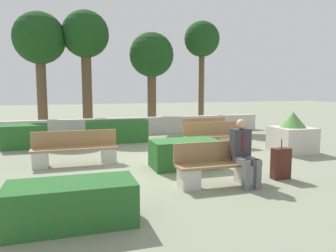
{
  "coord_description": "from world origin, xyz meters",
  "views": [
    {
      "loc": [
        -2.46,
        -7.88,
        1.96
      ],
      "look_at": [
        0.11,
        0.5,
        0.9
      ],
      "focal_mm": 35.0,
      "sensor_mm": 36.0,
      "label": 1
    }
  ],
  "objects": [
    {
      "name": "suitcase",
      "position": [
        1.83,
        -2.08,
        0.33
      ],
      "size": [
        0.39,
        0.2,
        0.86
      ],
      "color": "#471E19",
      "rests_on": "ground_plane"
    },
    {
      "name": "bench_front",
      "position": [
        0.35,
        -2.07,
        0.32
      ],
      "size": [
        1.72,
        0.49,
        0.85
      ],
      "color": "#937047",
      "rests_on": "ground_plane"
    },
    {
      "name": "hedge_block_mid_right",
      "position": [
        -3.81,
        3.37,
        0.37
      ],
      "size": [
        1.33,
        0.9,
        0.75
      ],
      "color": "#286028",
      "rests_on": "ground_plane"
    },
    {
      "name": "hedge_block_near_right",
      "position": [
        -2.46,
        -3.21,
        0.31
      ],
      "size": [
        1.79,
        0.82,
        0.62
      ],
      "color": "#286028",
      "rests_on": "ground_plane"
    },
    {
      "name": "tree_center_right",
      "position": [
        1.22,
        6.66,
        3.28
      ],
      "size": [
        1.99,
        1.99,
        4.38
      ],
      "color": "brown",
      "rests_on": "ground_plane"
    },
    {
      "name": "person_seated_man",
      "position": [
        0.84,
        -2.21,
        0.72
      ],
      "size": [
        0.38,
        0.64,
        1.31
      ],
      "color": "slate",
      "rests_on": "ground_plane"
    },
    {
      "name": "hedge_block_near_left",
      "position": [
        -0.84,
        3.49,
        0.39
      ],
      "size": [
        2.11,
        0.6,
        0.79
      ],
      "color": "#286028",
      "rests_on": "ground_plane"
    },
    {
      "name": "bench_right_side",
      "position": [
        -2.33,
        0.51,
        0.34
      ],
      "size": [
        2.1,
        0.48,
        0.85
      ],
      "rotation": [
        0.0,
        0.0,
        0.14
      ],
      "color": "#937047",
      "rests_on": "ground_plane"
    },
    {
      "name": "bench_back",
      "position": [
        2.18,
        2.67,
        0.32
      ],
      "size": [
        1.66,
        0.49,
        0.85
      ],
      "rotation": [
        0.0,
        0.0,
        0.15
      ],
      "color": "#937047",
      "rests_on": "ground_plane"
    },
    {
      "name": "ground_plane",
      "position": [
        0.0,
        0.0,
        0.0
      ],
      "size": [
        60.0,
        60.0,
        0.0
      ],
      "primitive_type": "plane",
      "color": "gray"
    },
    {
      "name": "bench_left_side",
      "position": [
        1.98,
        1.36,
        0.34
      ],
      "size": [
        2.18,
        0.48,
        0.85
      ],
      "rotation": [
        0.0,
        0.0,
        0.18
      ],
      "color": "#937047",
      "rests_on": "ground_plane"
    },
    {
      "name": "tree_center_left",
      "position": [
        -1.64,
        6.85,
        4.01
      ],
      "size": [
        2.0,
        2.0,
        5.19
      ],
      "color": "brown",
      "rests_on": "ground_plane"
    },
    {
      "name": "tree_leftmost",
      "position": [
        -3.49,
        6.89,
        3.83
      ],
      "size": [
        2.14,
        2.14,
        5.02
      ],
      "color": "brown",
      "rests_on": "ground_plane"
    },
    {
      "name": "planter_corner_left",
      "position": [
        3.92,
        0.27,
        0.52
      ],
      "size": [
        1.09,
        1.09,
        1.21
      ],
      "color": "beige",
      "rests_on": "ground_plane"
    },
    {
      "name": "tree_rightmost",
      "position": [
        3.69,
        6.74,
        4.06
      ],
      "size": [
        1.66,
        1.66,
        5.02
      ],
      "color": "brown",
      "rests_on": "ground_plane"
    },
    {
      "name": "perimeter_wall",
      "position": [
        0.0,
        5.42,
        0.34
      ],
      "size": [
        11.57,
        0.3,
        0.68
      ],
      "color": "beige",
      "rests_on": "ground_plane"
    },
    {
      "name": "hedge_block_mid_left",
      "position": [
        0.22,
        -0.51,
        0.34
      ],
      "size": [
        1.61,
        0.9,
        0.67
      ],
      "color": "#286028",
      "rests_on": "ground_plane"
    }
  ]
}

